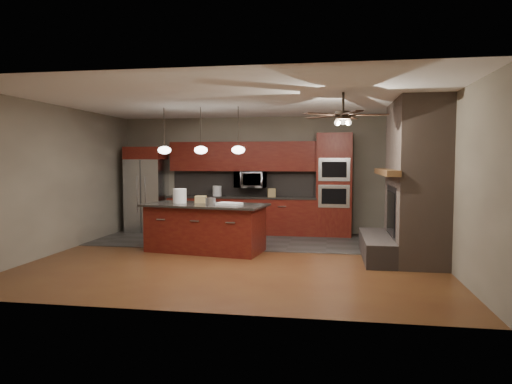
% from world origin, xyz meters
% --- Properties ---
extents(ground, '(7.00, 7.00, 0.00)m').
position_xyz_m(ground, '(0.00, 0.00, 0.00)').
color(ground, brown).
rests_on(ground, ground).
extents(ceiling, '(7.00, 6.00, 0.02)m').
position_xyz_m(ceiling, '(0.00, 0.00, 2.80)').
color(ceiling, white).
rests_on(ceiling, back_wall).
extents(back_wall, '(7.00, 0.02, 2.80)m').
position_xyz_m(back_wall, '(0.00, 3.00, 1.40)').
color(back_wall, gray).
rests_on(back_wall, ground).
extents(right_wall, '(0.02, 6.00, 2.80)m').
position_xyz_m(right_wall, '(3.50, 0.00, 1.40)').
color(right_wall, gray).
rests_on(right_wall, ground).
extents(left_wall, '(0.02, 6.00, 2.80)m').
position_xyz_m(left_wall, '(-3.50, 0.00, 1.40)').
color(left_wall, gray).
rests_on(left_wall, ground).
extents(slate_tile_patch, '(7.00, 2.40, 0.01)m').
position_xyz_m(slate_tile_patch, '(0.00, 1.80, 0.01)').
color(slate_tile_patch, '#34322F').
rests_on(slate_tile_patch, ground).
extents(fireplace_column, '(1.30, 2.10, 2.80)m').
position_xyz_m(fireplace_column, '(3.04, 0.40, 1.30)').
color(fireplace_column, '#715E51').
rests_on(fireplace_column, ground).
extents(back_cabinetry, '(3.59, 0.64, 2.20)m').
position_xyz_m(back_cabinetry, '(-0.48, 2.74, 0.89)').
color(back_cabinetry, maroon).
rests_on(back_cabinetry, ground).
extents(oven_tower, '(0.80, 0.63, 2.38)m').
position_xyz_m(oven_tower, '(1.70, 2.69, 1.19)').
color(oven_tower, maroon).
rests_on(oven_tower, ground).
extents(microwave, '(0.73, 0.41, 0.50)m').
position_xyz_m(microwave, '(-0.27, 2.75, 1.30)').
color(microwave, silver).
rests_on(microwave, back_cabinetry).
extents(refrigerator, '(0.89, 0.75, 2.08)m').
position_xyz_m(refrigerator, '(-2.85, 2.62, 1.04)').
color(refrigerator, silver).
rests_on(refrigerator, ground).
extents(kitchen_island, '(2.47, 1.41, 0.92)m').
position_xyz_m(kitchen_island, '(-0.76, 0.47, 0.46)').
color(kitchen_island, maroon).
rests_on(kitchen_island, ground).
extents(white_bucket, '(0.28, 0.28, 0.28)m').
position_xyz_m(white_bucket, '(-1.29, 0.55, 1.06)').
color(white_bucket, white).
rests_on(white_bucket, kitchen_island).
extents(paint_can, '(0.21, 0.21, 0.13)m').
position_xyz_m(paint_can, '(-0.61, 0.33, 0.99)').
color(paint_can, '#A6A5AA').
rests_on(paint_can, kitchen_island).
extents(paint_tray, '(0.51, 0.43, 0.04)m').
position_xyz_m(paint_tray, '(-0.26, 0.36, 0.94)').
color(paint_tray, white).
rests_on(paint_tray, kitchen_island).
extents(cardboard_box, '(0.23, 0.17, 0.14)m').
position_xyz_m(cardboard_box, '(-0.90, 0.68, 0.99)').
color(cardboard_box, tan).
rests_on(cardboard_box, kitchen_island).
extents(counter_bucket, '(0.28, 0.28, 0.24)m').
position_xyz_m(counter_bucket, '(-1.08, 2.70, 1.02)').
color(counter_bucket, silver).
rests_on(counter_bucket, back_cabinetry).
extents(counter_box, '(0.21, 0.18, 0.20)m').
position_xyz_m(counter_box, '(0.25, 2.65, 1.00)').
color(counter_box, '#A28853').
rests_on(counter_box, back_cabinetry).
extents(pendant_left, '(0.26, 0.26, 0.92)m').
position_xyz_m(pendant_left, '(-1.65, 0.70, 1.96)').
color(pendant_left, black).
rests_on(pendant_left, ceiling).
extents(pendant_center, '(0.26, 0.26, 0.92)m').
position_xyz_m(pendant_center, '(-0.90, 0.70, 1.96)').
color(pendant_center, black).
rests_on(pendant_center, ceiling).
extents(pendant_right, '(0.26, 0.26, 0.92)m').
position_xyz_m(pendant_right, '(-0.15, 0.70, 1.96)').
color(pendant_right, black).
rests_on(pendant_right, ceiling).
extents(ceiling_fan, '(1.27, 1.33, 0.41)m').
position_xyz_m(ceiling_fan, '(1.80, -0.80, 2.46)').
color(ceiling_fan, black).
rests_on(ceiling_fan, ceiling).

